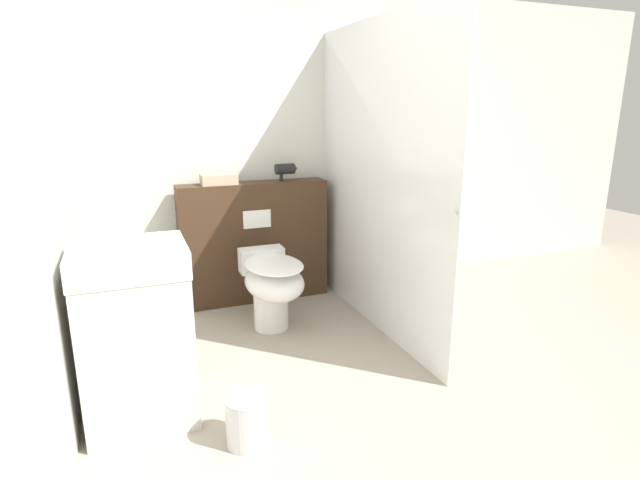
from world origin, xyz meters
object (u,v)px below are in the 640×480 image
at_px(sink_vanity, 136,334).
at_px(waste_bin, 247,420).
at_px(hair_drier, 286,169).
at_px(toilet, 272,284).

height_order(sink_vanity, waste_bin, sink_vanity).
bearing_deg(waste_bin, hair_drier, 66.38).
xyz_separation_m(hair_drier, waste_bin, (-0.78, -1.78, -0.95)).
height_order(toilet, hair_drier, hair_drier).
xyz_separation_m(toilet, hair_drier, (0.31, 0.61, 0.72)).
relative_size(toilet, sink_vanity, 0.65).
distance_m(toilet, waste_bin, 1.27).
xyz_separation_m(sink_vanity, waste_bin, (0.45, -0.41, -0.34)).
bearing_deg(waste_bin, sink_vanity, 137.80).
bearing_deg(hair_drier, waste_bin, -113.62).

